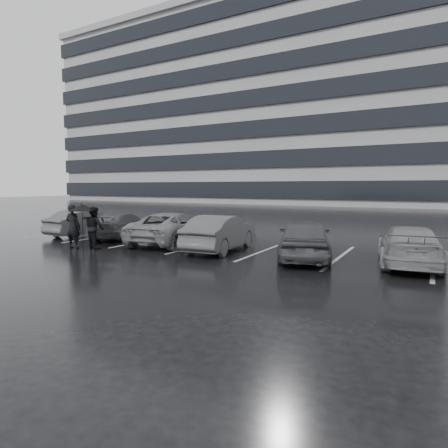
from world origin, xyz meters
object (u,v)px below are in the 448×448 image
object	(u,v)px
car_west_c	(123,225)
pedestrian_right	(94,228)
car_main	(304,238)
car_east	(409,246)
car_west_b	(173,228)
car_west_d	(86,222)
car_west_a	(221,233)
pedestrian_left	(73,226)

from	to	relation	value
car_west_c	pedestrian_right	world-z (taller)	pedestrian_right
car_main	car_west_c	distance (m)	9.15
car_east	pedestrian_right	xyz separation A→B (m)	(-10.96, -2.51, 0.21)
car_west_b	car_west_d	bearing A→B (deg)	-8.53
car_west_b	car_west_a	bearing A→B (deg)	160.41
car_west_b	car_east	distance (m)	9.06
car_main	car_west_b	bearing A→B (deg)	-23.19
car_west_a	car_west_c	xyz separation A→B (m)	(-5.80, 0.83, -0.08)
car_east	pedestrian_left	distance (m)	12.04
car_west_c	car_east	bearing A→B (deg)	166.43
car_west_a	pedestrian_left	bearing A→B (deg)	19.40
car_main	car_west_d	distance (m)	11.32
car_east	pedestrian_left	size ratio (longest dim) A/B	2.43
car_main	car_west_a	xyz separation A→B (m)	(-3.29, 0.11, -0.02)
car_west_b	car_west_c	size ratio (longest dim) A/B	1.16
car_west_b	car_east	bearing A→B (deg)	171.26
car_west_c	pedestrian_right	size ratio (longest dim) A/B	2.50
pedestrian_left	pedestrian_right	world-z (taller)	pedestrian_left
car_west_a	car_main	bearing A→B (deg)	172.54
car_west_c	pedestrian_right	bearing A→B (deg)	101.84
car_west_c	car_east	size ratio (longest dim) A/B	0.98
car_main	car_west_b	size ratio (longest dim) A/B	0.86
car_west_c	car_east	world-z (taller)	car_east
car_west_a	pedestrian_left	size ratio (longest dim) A/B	2.35
car_main	car_east	bearing A→B (deg)	173.78
car_west_a	car_east	xyz separation A→B (m)	(6.41, 0.48, -0.06)
car_west_a	car_west_d	xyz separation A→B (m)	(-8.01, 0.52, -0.02)
car_west_b	car_east	xyz separation A→B (m)	(9.06, -0.03, -0.05)
pedestrian_left	car_west_a	bearing A→B (deg)	-166.87
car_main	car_west_a	distance (m)	3.29
car_west_b	pedestrian_right	size ratio (longest dim) A/B	2.89
car_west_a	pedestrian_right	xyz separation A→B (m)	(-4.55, -2.02, 0.15)
car_west_d	pedestrian_right	distance (m)	4.29
car_west_c	pedestrian_right	xyz separation A→B (m)	(1.26, -2.85, 0.23)
car_west_b	pedestrian_right	bearing A→B (deg)	44.77
car_west_a	car_east	distance (m)	6.43
pedestrian_right	car_east	bearing A→B (deg)	-152.67
car_main	pedestrian_left	xyz separation A→B (m)	(-8.55, -2.32, 0.17)
car_main	car_west_c	bearing A→B (deg)	-23.02
car_west_b	car_west_c	distance (m)	3.17
pedestrian_left	car_west_d	bearing A→B (deg)	-58.90
car_west_a	car_west_b	bearing A→B (deg)	-16.53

